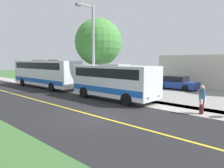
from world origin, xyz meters
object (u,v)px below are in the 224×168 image
(shuttle_bus_front, at_px, (114,80))
(pedestrian_with_bags, at_px, (202,99))
(parked_car_near, at_px, (177,83))
(tree_curbside, at_px, (98,42))
(transit_bus_rear, at_px, (45,72))
(street_light_pole, at_px, (92,46))

(shuttle_bus_front, distance_m, pedestrian_with_bags, 7.03)
(shuttle_bus_front, relative_size, pedestrian_with_bags, 4.45)
(parked_car_near, distance_m, tree_curbside, 9.54)
(transit_bus_rear, distance_m, parked_car_near, 14.95)
(shuttle_bus_front, bearing_deg, pedestrian_with_bags, 91.13)
(pedestrian_with_bags, height_order, parked_car_near, pedestrian_with_bags)
(street_light_pole, relative_size, parked_car_near, 1.81)
(transit_bus_rear, relative_size, pedestrian_with_bags, 6.42)
(pedestrian_with_bags, xyz_separation_m, parked_car_near, (-8.92, -6.03, -0.24))
(parked_car_near, bearing_deg, transit_bus_rear, -52.48)
(tree_curbside, bearing_deg, pedestrian_with_bags, 76.94)
(pedestrian_with_bags, relative_size, street_light_pole, 0.21)
(parked_car_near, xyz_separation_m, tree_curbside, (6.17, -5.86, 4.32))
(street_light_pole, height_order, parked_car_near, street_light_pole)
(street_light_pole, xyz_separation_m, parked_car_near, (-8.69, 3.94, -3.73))
(transit_bus_rear, xyz_separation_m, tree_curbside, (-2.91, 5.97, 3.25))
(shuttle_bus_front, distance_m, parked_car_near, 9.16)
(transit_bus_rear, bearing_deg, pedestrian_with_bags, 90.50)
(street_light_pole, bearing_deg, parked_car_near, 155.59)
(shuttle_bus_front, relative_size, parked_car_near, 1.72)
(pedestrian_with_bags, xyz_separation_m, street_light_pole, (-0.23, -9.97, 3.49))
(transit_bus_rear, bearing_deg, shuttle_bus_front, 90.09)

